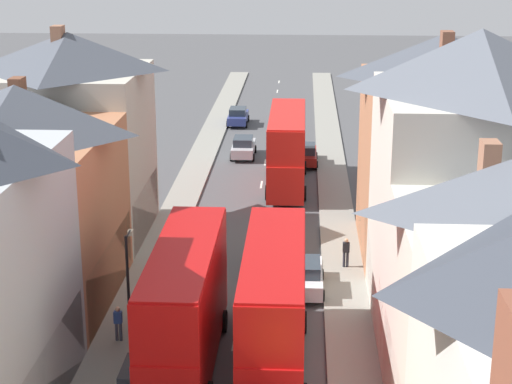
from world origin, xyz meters
The scene contains 15 objects.
pavement_left centered at (-5.10, 38.00, 0.07)m, with size 2.20×104.00×0.14m, color gray.
pavement_right centered at (5.10, 38.00, 0.07)m, with size 2.20×104.00×0.14m, color gray.
centre_line_dashes centered at (0.00, 36.00, 0.01)m, with size 0.14×97.80×0.01m.
double_decker_bus_lead centered at (1.79, 41.54, 2.82)m, with size 2.74×10.80×5.30m.
double_decker_bus_mid_street centered at (-1.81, 15.66, 2.82)m, with size 2.74×10.80×5.30m.
double_decker_bus_far_approaching centered at (1.79, 15.73, 2.82)m, with size 2.74×10.80×5.30m.
car_near_blue centered at (-1.80, 49.52, 0.83)m, with size 1.90×4.26×1.65m.
car_near_silver centered at (1.80, 26.53, 0.81)m, with size 1.90×4.23×1.61m.
car_parked_left_a centered at (3.10, 47.58, 0.81)m, with size 1.90×4.21×1.60m.
car_parked_right_a centered at (3.10, 23.63, 0.84)m, with size 1.90×4.22×1.66m.
car_mid_white centered at (-3.10, 61.03, 0.81)m, with size 1.90×4.28×1.61m.
car_far_grey centered at (-3.10, 12.80, 0.82)m, with size 1.90×4.11×1.64m.
pedestrian_mid_left centered at (-5.05, 17.56, 1.03)m, with size 0.36×0.22×1.61m.
pedestrian_mid_right centered at (5.25, 26.64, 1.03)m, with size 0.36×0.22×1.61m.
street_lamp centered at (-4.25, 16.43, 3.24)m, with size 0.20×1.12×5.50m.
Camera 1 is at (2.82, -15.90, 17.48)m, focal length 60.00 mm.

